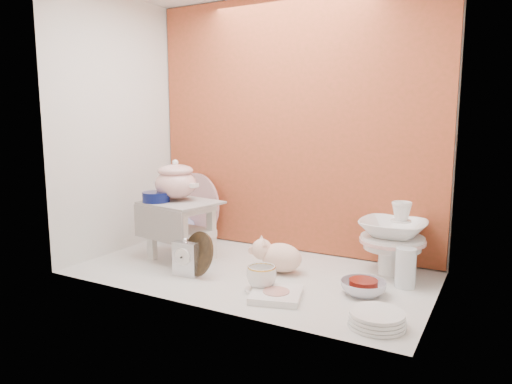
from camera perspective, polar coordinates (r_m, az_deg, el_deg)
ground at (r=2.44m, az=-0.65°, el=-9.81°), size 1.80×1.80×0.00m
niche_shell at (r=2.48m, az=1.40°, el=12.29°), size 1.86×1.03×1.53m
step_stool at (r=2.65m, az=-9.14°, el=-4.69°), size 0.44×0.40×0.33m
soup_tureen at (r=2.66m, az=-9.84°, el=1.49°), size 0.32×0.32×0.23m
cobalt_bowl at (r=2.63m, az=-12.19°, el=-0.60°), size 0.19×0.19×0.06m
floral_platter at (r=3.11m, az=-7.45°, el=-1.68°), size 0.44×0.15×0.43m
blue_white_vase at (r=3.09m, az=-9.56°, el=-3.74°), size 0.24×0.24×0.23m
lacquer_tray at (r=2.38m, az=-7.18°, el=-7.56°), size 0.25×0.16×0.22m
mantel_clock at (r=2.38m, az=-8.66°, el=-7.95°), size 0.14×0.05×0.19m
plush_pig at (r=2.41m, az=3.14°, el=-7.99°), size 0.30×0.22×0.17m
teacup_saucer at (r=2.19m, az=0.68°, el=-11.88°), size 0.18×0.18×0.01m
gold_rim_teacup at (r=2.17m, az=0.69°, el=-10.41°), size 0.17×0.17×0.11m
lattice_dish at (r=2.10m, az=2.49°, el=-12.53°), size 0.27×0.27×0.03m
dinner_plate_stack at (r=1.89m, az=14.61°, el=-14.84°), size 0.25×0.25×0.06m
crystal_bowl at (r=2.19m, az=13.04°, el=-11.41°), size 0.21×0.21×0.06m
clear_glass_vase at (r=2.32m, az=17.90°, el=-8.85°), size 0.10×0.10×0.19m
porcelain_tower at (r=2.46m, az=16.43°, el=-5.41°), size 0.35×0.35×0.38m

